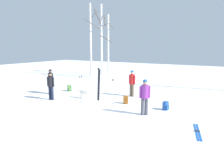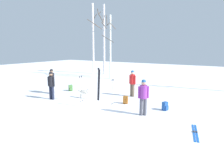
{
  "view_description": "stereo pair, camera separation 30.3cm",
  "coord_description": "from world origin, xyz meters",
  "px_view_note": "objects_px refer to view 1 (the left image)",
  "views": [
    {
      "loc": [
        6.36,
        -7.89,
        3.19
      ],
      "look_at": [
        0.11,
        2.42,
        1.0
      ],
      "focal_mm": 32.89,
      "sensor_mm": 36.0,
      "label": 1
    },
    {
      "loc": [
        6.62,
        -7.73,
        3.19
      ],
      "look_at": [
        0.11,
        2.42,
        1.0
      ],
      "focal_mm": 32.89,
      "sensor_mm": 36.0,
      "label": 2
    }
  ],
  "objects_px": {
    "person_3": "(132,82)",
    "ski_poles_1": "(81,88)",
    "ski_pair_planted_1": "(95,91)",
    "person_0": "(51,84)",
    "birch_tree_1": "(91,40)",
    "birch_tree_2": "(108,45)",
    "ski_poles_0": "(113,91)",
    "dog": "(83,92)",
    "ski_pair_planted_0": "(99,84)",
    "backpack_1": "(166,106)",
    "ski_pair_lying_0": "(197,132)",
    "water_bottle_0": "(87,91)",
    "birch_tree_0": "(101,39)",
    "backpack_2": "(69,88)",
    "person_1": "(51,80)",
    "person_2": "(145,95)",
    "backpack_0": "(126,100)"
  },
  "relations": [
    {
      "from": "backpack_0",
      "to": "birch_tree_1",
      "type": "bearing_deg",
      "value": 136.76
    },
    {
      "from": "backpack_1",
      "to": "ski_poles_0",
      "type": "bearing_deg",
      "value": -168.81
    },
    {
      "from": "ski_pair_planted_0",
      "to": "backpack_1",
      "type": "relative_size",
      "value": 4.49
    },
    {
      "from": "person_0",
      "to": "person_3",
      "type": "xyz_separation_m",
      "value": [
        3.82,
        3.35,
        0.0
      ]
    },
    {
      "from": "birch_tree_1",
      "to": "backpack_1",
      "type": "bearing_deg",
      "value": -36.39
    },
    {
      "from": "birch_tree_1",
      "to": "birch_tree_0",
      "type": "bearing_deg",
      "value": 91.8
    },
    {
      "from": "ski_pair_planted_0",
      "to": "backpack_2",
      "type": "distance_m",
      "value": 3.62
    },
    {
      "from": "ski_pair_planted_1",
      "to": "birch_tree_2",
      "type": "xyz_separation_m",
      "value": [
        -4.88,
        9.0,
        2.41
      ]
    },
    {
      "from": "person_3",
      "to": "ski_poles_1",
      "type": "bearing_deg",
      "value": -123.38
    },
    {
      "from": "ski_poles_0",
      "to": "ski_poles_1",
      "type": "distance_m",
      "value": 1.92
    },
    {
      "from": "ski_pair_planted_1",
      "to": "birch_tree_0",
      "type": "height_order",
      "value": "birch_tree_0"
    },
    {
      "from": "water_bottle_0",
      "to": "birch_tree_0",
      "type": "height_order",
      "value": "birch_tree_0"
    },
    {
      "from": "person_2",
      "to": "dog",
      "type": "bearing_deg",
      "value": 167.87
    },
    {
      "from": "backpack_0",
      "to": "backpack_2",
      "type": "relative_size",
      "value": 1.0
    },
    {
      "from": "ski_pair_planted_1",
      "to": "ski_pair_lying_0",
      "type": "distance_m",
      "value": 5.21
    },
    {
      "from": "backpack_2",
      "to": "birch_tree_1",
      "type": "xyz_separation_m",
      "value": [
        -3.21,
        6.94,
        3.71
      ]
    },
    {
      "from": "person_1",
      "to": "ski_pair_planted_0",
      "type": "distance_m",
      "value": 3.79
    },
    {
      "from": "backpack_0",
      "to": "water_bottle_0",
      "type": "xyz_separation_m",
      "value": [
        -3.67,
        1.13,
        -0.09
      ]
    },
    {
      "from": "person_1",
      "to": "birch_tree_2",
      "type": "bearing_deg",
      "value": 92.43
    },
    {
      "from": "birch_tree_1",
      "to": "ski_pair_planted_1",
      "type": "bearing_deg",
      "value": -52.28
    },
    {
      "from": "dog",
      "to": "birch_tree_1",
      "type": "xyz_separation_m",
      "value": [
        -5.43,
        8.12,
        3.54
      ]
    },
    {
      "from": "ski_poles_0",
      "to": "water_bottle_0",
      "type": "xyz_separation_m",
      "value": [
        -3.16,
        1.7,
        -0.66
      ]
    },
    {
      "from": "ski_pair_planted_1",
      "to": "water_bottle_0",
      "type": "height_order",
      "value": "ski_pair_planted_1"
    },
    {
      "from": "ski_pair_lying_0",
      "to": "person_2",
      "type": "bearing_deg",
      "value": 162.03
    },
    {
      "from": "person_0",
      "to": "person_3",
      "type": "height_order",
      "value": "same"
    },
    {
      "from": "ski_poles_1",
      "to": "ski_pair_planted_1",
      "type": "bearing_deg",
      "value": -23.23
    },
    {
      "from": "dog",
      "to": "ski_pair_planted_0",
      "type": "xyz_separation_m",
      "value": [
        1.15,
        0.1,
        0.6
      ]
    },
    {
      "from": "person_2",
      "to": "birch_tree_0",
      "type": "xyz_separation_m",
      "value": [
        -10.02,
        11.15,
        3.15
      ]
    },
    {
      "from": "person_1",
      "to": "person_3",
      "type": "height_order",
      "value": "same"
    },
    {
      "from": "person_2",
      "to": "ski_pair_planted_0",
      "type": "height_order",
      "value": "ski_pair_planted_0"
    },
    {
      "from": "ski_pair_planted_0",
      "to": "birch_tree_1",
      "type": "relative_size",
      "value": 0.26
    },
    {
      "from": "ski_poles_0",
      "to": "birch_tree_1",
      "type": "relative_size",
      "value": 0.19
    },
    {
      "from": "ski_poles_1",
      "to": "birch_tree_2",
      "type": "height_order",
      "value": "birch_tree_2"
    },
    {
      "from": "ski_pair_planted_1",
      "to": "ski_poles_1",
      "type": "xyz_separation_m",
      "value": [
        -1.42,
        0.61,
        -0.11
      ]
    },
    {
      "from": "ski_pair_planted_1",
      "to": "ski_poles_1",
      "type": "relative_size",
      "value": 1.21
    },
    {
      "from": "backpack_2",
      "to": "ski_poles_1",
      "type": "bearing_deg",
      "value": -35.66
    },
    {
      "from": "ski_pair_planted_0",
      "to": "backpack_1",
      "type": "bearing_deg",
      "value": 3.14
    },
    {
      "from": "backpack_1",
      "to": "birch_tree_1",
      "type": "bearing_deg",
      "value": 143.61
    },
    {
      "from": "person_0",
      "to": "ski_pair_planted_1",
      "type": "relative_size",
      "value": 0.92
    },
    {
      "from": "birch_tree_0",
      "to": "birch_tree_1",
      "type": "distance_m",
      "value": 2.07
    },
    {
      "from": "ski_pair_planted_1",
      "to": "backpack_2",
      "type": "xyz_separation_m",
      "value": [
        -4.14,
        2.56,
        -0.72
      ]
    },
    {
      "from": "person_3",
      "to": "ski_pair_lying_0",
      "type": "relative_size",
      "value": 1.04
    },
    {
      "from": "person_1",
      "to": "birch_tree_1",
      "type": "bearing_deg",
      "value": 108.68
    },
    {
      "from": "person_0",
      "to": "water_bottle_0",
      "type": "distance_m",
      "value": 2.92
    },
    {
      "from": "birch_tree_2",
      "to": "person_3",
      "type": "bearing_deg",
      "value": -46.03
    },
    {
      "from": "birch_tree_1",
      "to": "birch_tree_2",
      "type": "relative_size",
      "value": 1.21
    },
    {
      "from": "birch_tree_2",
      "to": "ski_pair_planted_0",
      "type": "bearing_deg",
      "value": -61.38
    },
    {
      "from": "person_0",
      "to": "backpack_2",
      "type": "xyz_separation_m",
      "value": [
        -0.78,
        2.44,
        -0.77
      ]
    },
    {
      "from": "ski_pair_lying_0",
      "to": "backpack_1",
      "type": "height_order",
      "value": "backpack_1"
    },
    {
      "from": "ski_pair_lying_0",
      "to": "ski_pair_planted_0",
      "type": "bearing_deg",
      "value": 162.22
    }
  ]
}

